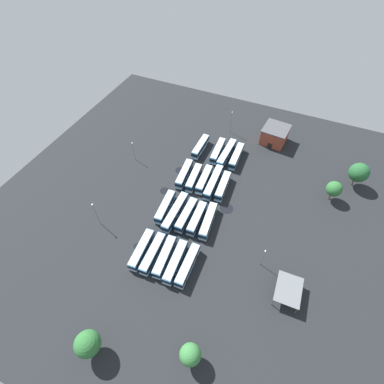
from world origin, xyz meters
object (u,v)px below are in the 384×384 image
bus_row3_slot0 (236,156)px  bus_row3_slot1 (226,154)px  lamp_post_far_corner (231,122)px  lamp_post_mid_lot (263,257)px  bus_row2_slot4 (184,174)px  bus_row0_slot3 (153,253)px  bus_row1_slot1 (197,218)px  bus_row1_slot0 (208,221)px  bus_row1_slot2 (186,215)px  bus_row1_slot4 (165,207)px  bus_row2_slot0 (223,186)px  tree_east_edge (190,355)px  bus_row2_slot2 (204,179)px  bus_row1_slot3 (175,212)px  lamp_post_by_building (96,213)px  tree_south_edge (359,173)px  bus_row3_slot4 (201,147)px  bus_row2_slot1 (213,182)px  bus_row0_slot2 (165,257)px  lamp_post_near_entrance (134,150)px  maintenance_shelter (289,289)px  bus_row3_slot2 (218,151)px  bus_row0_slot4 (142,250)px  tree_northwest (334,189)px  bus_row0_slot1 (176,262)px  tree_northeast (88,344)px  depot_building (275,135)px

bus_row3_slot0 → bus_row3_slot1: (-0.11, 3.84, 0.00)m
lamp_post_far_corner → lamp_post_mid_lot: bearing=-152.7°
bus_row2_slot4 → bus_row3_slot1: same height
bus_row0_slot3 → bus_row1_slot1: size_ratio=1.07×
bus_row1_slot0 → bus_row1_slot1: size_ratio=1.09×
bus_row1_slot2 → bus_row1_slot4: 7.43m
bus_row1_slot2 → bus_row2_slot0: size_ratio=1.02×
tree_east_edge → bus_row2_slot2: bearing=19.0°
lamp_post_mid_lot → tree_east_edge: lamp_post_mid_lot is taller
bus_row1_slot3 → bus_row3_slot1: (32.10, -5.64, 0.00)m
lamp_post_by_building → tree_south_edge: size_ratio=1.04×
bus_row1_slot1 → bus_row3_slot0: size_ratio=0.92×
bus_row3_slot1 → bus_row2_slot4: bearing=147.8°
bus_row3_slot4 → bus_row2_slot2: bearing=-152.9°
bus_row2_slot1 → tree_east_edge: (-51.22, -14.31, 2.72)m
bus_row0_slot2 → bus_row1_slot3: 15.54m
tree_east_edge → lamp_post_near_entrance: bearing=41.5°
lamp_post_mid_lot → maintenance_shelter: bearing=-124.2°
bus_row3_slot2 → bus_row1_slot0: bearing=-164.6°
bus_row0_slot4 → bus_row0_slot2: bearing=-84.5°
bus_row0_slot4 → bus_row2_slot1: bearing=-16.0°
bus_row1_slot1 → tree_northwest: (26.41, -36.55, 3.09)m
bus_row2_slot4 → lamp_post_mid_lot: bearing=-122.9°
bus_row3_slot0 → lamp_post_far_corner: (14.86, 7.54, 3.41)m
bus_row1_slot0 → lamp_post_by_building: (-13.30, 30.76, 3.44)m
lamp_post_near_entrance → tree_south_edge: tree_south_edge is taller
tree_east_edge → bus_row0_slot2: bearing=40.2°
bus_row0_slot3 → bus_row3_slot2: 47.66m
lamp_post_far_corner → bus_row0_slot4: bearing=175.6°
bus_row0_slot2 → lamp_post_by_building: size_ratio=1.30×
bus_row0_slot1 → bus_row1_slot4: (15.70, 11.31, -0.00)m
bus_row3_slot2 → maintenance_shelter: (-43.26, -35.22, 1.54)m
bus_row1_slot2 → lamp_post_near_entrance: bearing=59.9°
bus_row0_slot2 → bus_row1_slot0: (16.08, -6.61, 0.00)m
bus_row0_slot4 → tree_south_edge: (52.30, -53.05, 4.20)m
bus_row2_slot0 → bus_row2_slot2: bearing=87.8°
bus_row1_slot3 → bus_row1_slot4: same height
lamp_post_far_corner → tree_northeast: size_ratio=1.16×
depot_building → maintenance_shelter: depot_building is taller
depot_building → lamp_post_mid_lot: 54.72m
bus_row3_slot4 → tree_northeast: 73.90m
bus_row0_slot2 → bus_row3_slot0: (47.21, -5.41, 0.00)m
bus_row2_slot2 → tree_northeast: (-58.47, 3.61, 3.52)m
bus_row2_slot0 → bus_row3_slot1: size_ratio=0.81×
bus_row2_slot2 → bus_row3_slot0: size_ratio=0.94×
tree_east_edge → bus_row3_slot1: bearing=12.7°
bus_row3_slot1 → maintenance_shelter: 53.57m
tree_south_edge → bus_row3_slot0: bearing=96.2°
tree_east_edge → bus_row2_slot0: bearing=11.9°
bus_row3_slot1 → depot_building: 21.67m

